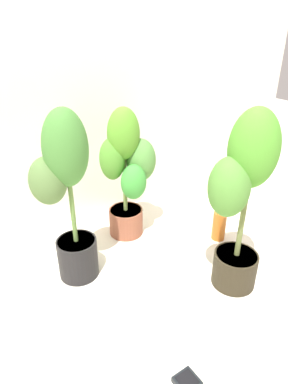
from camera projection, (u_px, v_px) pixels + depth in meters
ground_plane at (175, 292)px, 1.58m from camera, size 8.00×8.00×0.00m
mylar_back_wall at (87, 50)px, 1.76m from camera, size 3.20×0.01×2.00m
potted_plant_back_left at (66, 192)px, 1.47m from camera, size 0.32×0.26×0.84m
potted_plant_back_center at (128, 171)px, 1.83m from camera, size 0.36×0.26×0.76m
potted_plant_front_right at (241, 195)px, 1.40m from camera, size 0.34×0.28×0.86m
hygrometer_box at (187, 382)px, 1.17m from camera, size 0.08×0.08×0.03m
nutrient_bottle at (219, 225)px, 1.92m from camera, size 0.08×0.08×0.19m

